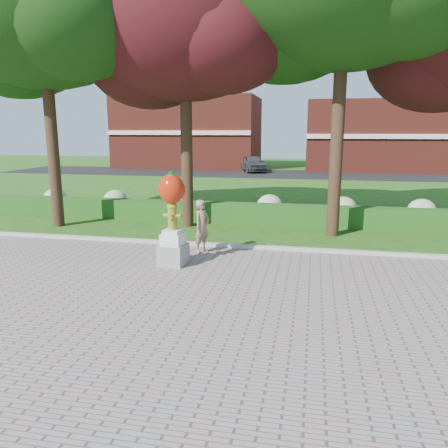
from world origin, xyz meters
TOP-DOWN VIEW (x-y plane):
  - ground at (0.00, 0.00)m, footprint 100.00×100.00m
  - walkway at (0.00, -4.00)m, footprint 40.00×14.00m
  - curb at (0.00, 3.00)m, footprint 40.00×0.18m
  - lawn_hedge at (0.00, 7.00)m, footprint 24.00×0.70m
  - hydrangea_row at (0.57, 8.00)m, footprint 20.10×1.10m
  - street at (0.00, 28.00)m, footprint 50.00×8.00m
  - building_left at (-10.00, 34.00)m, footprint 14.00×8.00m
  - building_right at (8.00, 34.00)m, footprint 12.00×8.00m
  - tree_far_left at (-7.11, 5.09)m, footprint 9.00×7.68m
  - tree_mid_left at (-2.10, 6.08)m, footprint 8.25×7.04m
  - hydrant_sculpture at (-0.94, 0.92)m, footprint 0.77×0.77m
  - woman at (-0.46, 2.25)m, footprint 0.60×0.70m
  - parked_car at (-2.76, 29.54)m, footprint 3.33×4.79m

SIDE VIEW (x-z plane):
  - ground at x=0.00m, z-range 0.00..0.00m
  - street at x=0.00m, z-range 0.00..0.02m
  - walkway at x=0.00m, z-range 0.00..0.04m
  - curb at x=0.00m, z-range 0.00..0.15m
  - lawn_hedge at x=0.00m, z-range 0.00..0.80m
  - hydrangea_row at x=0.57m, z-range 0.06..1.04m
  - parked_car at x=-2.76m, z-range 0.02..1.53m
  - woman at x=-0.46m, z-range 0.04..1.65m
  - hydrant_sculpture at x=-0.94m, z-range 0.12..2.69m
  - building_right at x=8.00m, z-range 0.00..6.40m
  - building_left at x=-10.00m, z-range 0.00..7.00m
  - tree_mid_left at x=-2.10m, z-range 1.95..12.65m
  - tree_far_left at x=-7.11m, z-range 2.13..13.80m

